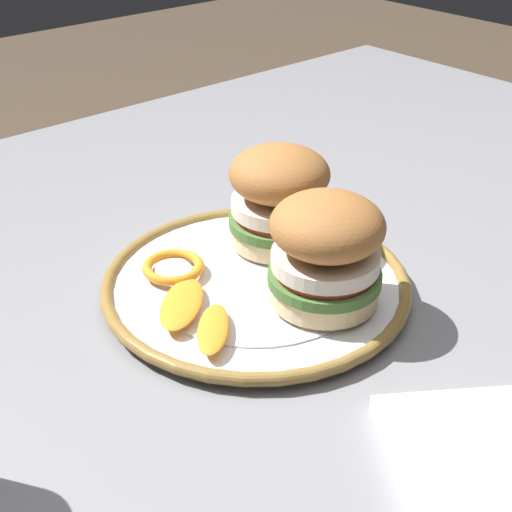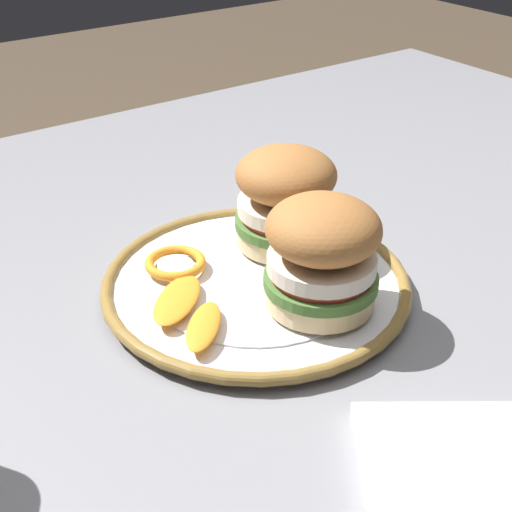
% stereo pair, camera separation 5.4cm
% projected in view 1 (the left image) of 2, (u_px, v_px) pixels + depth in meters
% --- Properties ---
extents(dining_table, '(1.37, 0.98, 0.76)m').
position_uv_depth(dining_table, '(283.00, 325.00, 0.79)').
color(dining_table, gray).
rests_on(dining_table, ground).
extents(dinner_plate, '(0.29, 0.29, 0.02)m').
position_uv_depth(dinner_plate, '(256.00, 284.00, 0.67)').
color(dinner_plate, white).
rests_on(dinner_plate, dining_table).
extents(sandwich_half_left, '(0.13, 0.13, 0.10)m').
position_uv_depth(sandwich_half_left, '(280.00, 196.00, 0.70)').
color(sandwich_half_left, beige).
rests_on(sandwich_half_left, dinner_plate).
extents(sandwich_half_right, '(0.14, 0.14, 0.10)m').
position_uv_depth(sandwich_half_right, '(326.00, 249.00, 0.61)').
color(sandwich_half_right, beige).
rests_on(sandwich_half_right, dinner_plate).
extents(orange_peel_curled, '(0.07, 0.07, 0.01)m').
position_uv_depth(orange_peel_curled, '(173.00, 267.00, 0.67)').
color(orange_peel_curled, orange).
rests_on(orange_peel_curled, dinner_plate).
extents(orange_peel_strip_long, '(0.07, 0.07, 0.01)m').
position_uv_depth(orange_peel_strip_long, '(213.00, 329.00, 0.59)').
color(orange_peel_strip_long, orange).
rests_on(orange_peel_strip_long, dinner_plate).
extents(orange_peel_strip_short, '(0.08, 0.08, 0.01)m').
position_uv_depth(orange_peel_strip_short, '(182.00, 304.00, 0.62)').
color(orange_peel_strip_short, orange).
rests_on(orange_peel_strip_short, dinner_plate).
extents(folded_napkin, '(0.21, 0.20, 0.01)m').
position_uv_depth(folded_napkin, '(510.00, 458.00, 0.49)').
color(folded_napkin, white).
rests_on(folded_napkin, dining_table).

